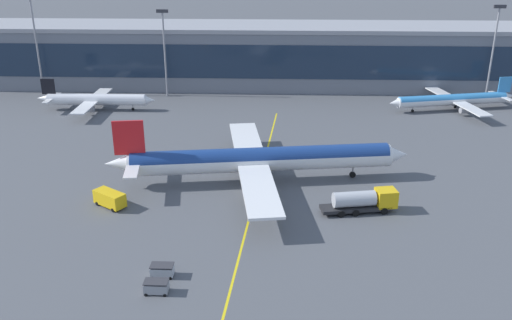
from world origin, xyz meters
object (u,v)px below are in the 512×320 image
at_px(crew_van, 110,198).
at_px(fuel_tanker, 364,201).
at_px(commuter_jet_near, 453,100).
at_px(main_airliner, 260,159).
at_px(baggage_cart_0, 156,286).
at_px(commuter_jet_far, 96,99).
at_px(baggage_cart_1, 162,270).

bearing_deg(crew_van, fuel_tanker, -0.34).
bearing_deg(commuter_jet_near, crew_van, -141.14).
height_order(main_airliner, commuter_jet_near, main_airliner).
xyz_separation_m(crew_van, baggage_cart_0, (11.05, -20.57, -0.53)).
bearing_deg(fuel_tanker, crew_van, 179.66).
bearing_deg(main_airliner, commuter_jet_near, 44.41).
xyz_separation_m(baggage_cart_0, commuter_jet_far, (-28.24, 68.87, 1.74)).
height_order(crew_van, baggage_cart_1, crew_van).
height_order(baggage_cart_1, commuter_jet_far, commuter_jet_far).
height_order(fuel_tanker, baggage_cart_1, fuel_tanker).
relative_size(crew_van, commuter_jet_far, 0.20).
xyz_separation_m(crew_van, baggage_cart_1, (11.05, -17.37, -0.53)).
distance_m(crew_van, commuter_jet_far, 51.28).
height_order(fuel_tanker, crew_van, fuel_tanker).
bearing_deg(main_airliner, baggage_cart_1, -110.78).
relative_size(main_airliner, crew_van, 9.09).
bearing_deg(baggage_cart_0, commuter_jet_near, 53.70).
bearing_deg(commuter_jet_near, baggage_cart_1, -127.54).
bearing_deg(commuter_jet_far, baggage_cart_0, -67.70).
height_order(baggage_cart_1, commuter_jet_near, commuter_jet_near).
height_order(fuel_tanker, commuter_jet_near, commuter_jet_near).
bearing_deg(commuter_jet_near, commuter_jet_far, -177.66).
distance_m(main_airliner, commuter_jet_near, 59.82).
relative_size(crew_van, baggage_cart_1, 2.00).
height_order(main_airliner, crew_van, main_airliner).
distance_m(baggage_cart_1, commuter_jet_near, 87.02).
height_order(crew_van, commuter_jet_near, commuter_jet_near).
xyz_separation_m(fuel_tanker, commuter_jet_near, (27.58, 51.84, 0.69)).
height_order(main_airliner, commuter_jet_far, main_airliner).
height_order(main_airliner, fuel_tanker, main_airliner).
bearing_deg(baggage_cart_1, fuel_tanker, 33.99).
height_order(fuel_tanker, baggage_cart_0, fuel_tanker).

